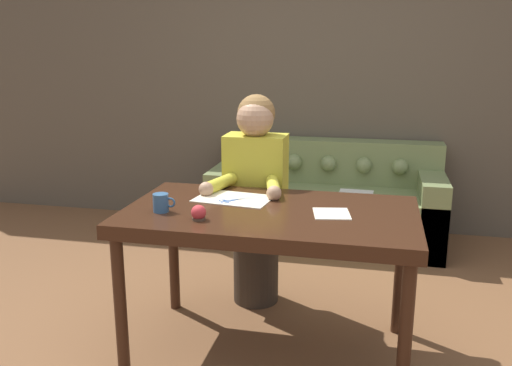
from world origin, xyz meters
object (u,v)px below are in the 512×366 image
dining_table (270,225)px  pin_cushion (199,213)px  couch (326,204)px  mug (161,203)px  person (256,199)px  scissors (234,200)px

dining_table → pin_cushion: size_ratio=20.09×
dining_table → pin_cushion: (-0.29, -0.23, 0.11)m
couch → mug: bearing=-108.1°
person → pin_cushion: person is taller
scissors → pin_cushion: pin_cushion is taller
dining_table → pin_cushion: bearing=-141.8°
couch → mug: (-0.63, -1.92, 0.52)m
person → pin_cushion: size_ratio=18.05×
pin_cushion → dining_table: bearing=38.2°
couch → scissors: size_ratio=8.49×
scissors → pin_cushion: (-0.08, -0.34, 0.03)m
couch → person: (-0.32, -1.22, 0.36)m
pin_cushion → person: bearing=83.2°
scissors → mug: size_ratio=1.91×
dining_table → couch: couch is taller
scissors → pin_cushion: bearing=-102.5°
mug → pin_cushion: bearing=-20.6°
person → mug: bearing=-113.9°
scissors → mug: bearing=-138.4°
scissors → mug: mug is taller
pin_cushion → scissors: bearing=77.5°
person → scissors: 0.46m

